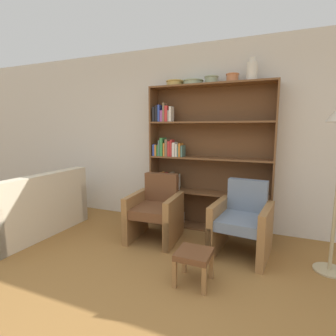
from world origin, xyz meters
The scene contains 11 objects.
wall_back centered at (0.00, 2.51, 1.38)m, with size 12.00×0.06×2.75m.
bookshelf centered at (-0.09, 2.34, 1.02)m, with size 1.81×0.30×2.13m.
bowl_stoneware centered at (-0.46, 2.32, 2.18)m, with size 0.28×0.28×0.08m.
bowl_brass centered at (-0.18, 2.32, 2.17)m, with size 0.30×0.30×0.07m.
bowl_copper centered at (0.09, 2.32, 2.19)m, with size 0.20×0.20×0.10m.
bowl_sage centered at (0.38, 2.32, 2.20)m, with size 0.18×0.18×0.12m.
vase_tall centered at (0.63, 2.32, 2.26)m, with size 0.14×0.14×0.30m.
couch centered at (-2.30, 1.17, 0.30)m, with size 0.97×1.55×0.88m.
armchair_leather centered at (-0.49, 1.70, 0.40)m, with size 0.68×0.72×0.88m.
armchair_cushioned centered at (0.66, 1.70, 0.40)m, with size 0.71×0.74×0.88m.
footstool centered at (0.31, 0.87, 0.26)m, with size 0.33×0.33×0.33m.
Camera 1 is at (1.00, -1.43, 1.52)m, focal length 28.00 mm.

